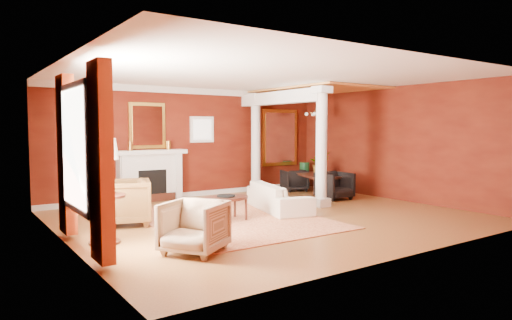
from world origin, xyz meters
TOP-DOWN VIEW (x-y plane):
  - ground at (0.00, 0.00)m, footprint 8.00×8.00m
  - room_shell at (0.00, 0.00)m, footprint 8.04×7.04m
  - fireplace at (-1.30, 3.32)m, footprint 1.85×0.42m
  - overmantel_mirror at (-1.30, 3.45)m, footprint 0.95×0.07m
  - flank_window_left at (-2.85, 3.46)m, footprint 0.70×0.07m
  - flank_window_right at (0.25, 3.46)m, footprint 0.70×0.07m
  - left_window at (-3.89, -0.60)m, footprint 0.21×2.55m
  - column_front at (1.70, 0.30)m, footprint 0.36×0.36m
  - column_back at (1.70, 3.00)m, footprint 0.36×0.36m
  - header_beam at (1.70, 1.90)m, footprint 0.30×3.20m
  - amber_ceiling at (2.85, 1.75)m, footprint 2.30×3.40m
  - dining_mirror at (2.90, 3.45)m, footprint 1.30×0.07m
  - chandelier at (2.90, 1.80)m, footprint 0.60×0.62m
  - crown_trim at (0.00, 3.46)m, footprint 8.00×0.08m
  - base_trim at (0.00, 3.46)m, footprint 8.00×0.08m
  - rug at (-0.82, 0.25)m, footprint 3.30×4.35m
  - sofa at (0.57, 0.44)m, footprint 1.12×2.17m
  - armchair_leopard at (-2.76, 0.91)m, footprint 1.12×1.16m
  - armchair_stripe at (-2.56, -1.61)m, footprint 1.11×1.12m
  - coffee_table at (-0.99, 0.12)m, footprint 0.95×0.95m
  - coffee_book at (-0.95, 0.14)m, footprint 0.15×0.02m
  - side_table at (-3.49, -0.30)m, footprint 0.67×0.67m
  - dining_table at (3.01, 1.80)m, footprint 1.04×1.70m
  - dining_chair_near at (2.73, 0.90)m, footprint 0.79×0.74m
  - dining_chair_far at (2.89, 2.74)m, footprint 0.83×0.80m
  - green_urn at (3.50, 3.00)m, footprint 0.34×0.34m
  - potted_plant at (3.01, 1.79)m, footprint 0.59×0.65m

SIDE VIEW (x-z plane):
  - ground at x=0.00m, z-range 0.00..0.00m
  - rug at x=-0.82m, z-range 0.00..0.02m
  - base_trim at x=0.00m, z-range 0.00..0.12m
  - green_urn at x=3.50m, z-range -0.09..0.72m
  - dining_chair_far at x=2.89m, z-range 0.00..0.69m
  - dining_chair_near at x=2.73m, z-range 0.00..0.78m
  - sofa at x=0.57m, z-range 0.00..0.81m
  - armchair_stripe at x=-2.56m, z-range 0.00..0.85m
  - coffee_table at x=-0.99m, z-range 0.20..0.68m
  - dining_table at x=3.01m, z-range 0.00..0.89m
  - armchair_leopard at x=-2.76m, z-range 0.00..0.96m
  - coffee_book at x=-0.95m, z-range 0.48..0.69m
  - fireplace at x=-1.30m, z-range 0.00..1.29m
  - potted_plant at x=3.01m, z-range 0.89..1.38m
  - side_table at x=-3.49m, z-range 0.31..1.99m
  - left_window at x=-3.89m, z-range 0.12..2.72m
  - column_front at x=1.70m, z-range 0.03..2.83m
  - column_back at x=1.70m, z-range 0.03..2.83m
  - dining_mirror at x=2.90m, z-range 0.70..2.40m
  - flank_window_left at x=-2.85m, z-range 1.45..2.15m
  - flank_window_right at x=0.25m, z-range 1.45..2.15m
  - overmantel_mirror at x=-1.30m, z-range 1.33..2.47m
  - room_shell at x=0.00m, z-range 0.56..3.48m
  - chandelier at x=2.90m, z-range 1.87..2.62m
  - header_beam at x=1.70m, z-range 2.46..2.78m
  - crown_trim at x=0.00m, z-range 2.74..2.90m
  - amber_ceiling at x=2.85m, z-range 2.85..2.89m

